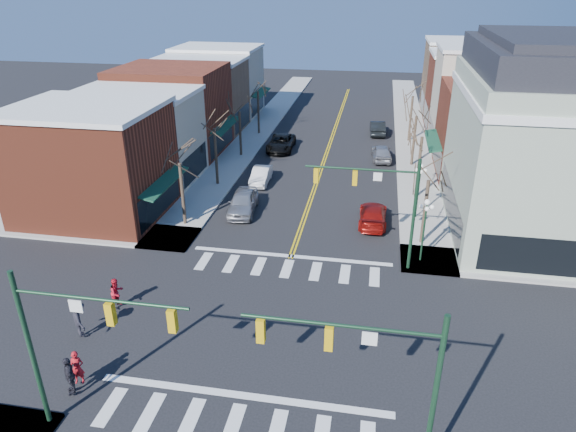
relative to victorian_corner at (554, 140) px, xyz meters
The scene contains 36 objects.
ground 22.95m from the victorian_corner, 138.69° to the right, with size 160.00×160.00×0.00m, color black.
sidewalk_left 26.67m from the victorian_corner, 167.71° to the left, with size 3.50×70.00×0.15m, color #9E9B93.
sidewalk_right 11.56m from the victorian_corner, 144.64° to the left, with size 3.50×70.00×0.15m, color #9E9B93.
bldg_left_brick_a 32.23m from the victorian_corner, behind, with size 10.00×8.50×8.00m, color maroon.
bldg_left_stucco_a 32.52m from the victorian_corner, behind, with size 10.00×7.00×7.50m, color #B8AE97.
bldg_left_brick_b 34.62m from the victorian_corner, 157.89° to the left, with size 10.00×9.00×8.50m, color maroon.
bldg_left_tan 38.51m from the victorian_corner, 146.41° to the left, with size 10.00×7.50×7.80m, color #88674B.
bldg_left_stucco_b 43.26m from the victorian_corner, 137.82° to the left, with size 10.00×8.00×8.20m, color #B8AE97.
bldg_right_brick_a 11.60m from the victorian_corner, 95.08° to the left, with size 10.00×8.50×8.00m, color maroon.
bldg_right_stucco 19.10m from the victorian_corner, 93.01° to the left, with size 10.00×7.00×10.00m, color #B8AE97.
bldg_right_brick_b 26.63m from the victorian_corner, 92.16° to the left, with size 10.00×8.00×8.50m, color maroon.
bldg_right_tan 34.58m from the victorian_corner, 91.66° to the left, with size 10.00×8.00×9.00m, color #88674B.
victorian_corner is the anchor object (origin of this frame).
traffic_mast_near_left 31.14m from the victorian_corner, 135.19° to the right, with size 6.60×0.28×7.20m.
traffic_mast_near_right 24.56m from the victorian_corner, 116.57° to the right, with size 6.60×0.28×7.20m.
traffic_mast_far_right 13.20m from the victorian_corner, 147.05° to the right, with size 6.60×0.28×7.20m.
lamppost_corner 10.89m from the victorian_corner, 144.14° to the right, with size 0.36×0.36×4.33m.
lamppost_midblock 9.10m from the victorian_corner, behind, with size 0.36×0.36×4.33m.
tree_left_a 25.51m from the victorian_corner, behind, with size 0.24×0.24×4.76m, color #382B21.
tree_left_b 25.64m from the victorian_corner, 169.76° to the left, with size 0.24×0.24×5.04m, color #382B21.
tree_left_c 28.20m from the victorian_corner, 153.34° to the left, with size 0.24×0.24×4.55m, color #382B21.
tree_left_d 32.53m from the victorian_corner, 140.54° to the left, with size 0.24×0.24×4.90m, color #382B21.
tree_right_a 9.84m from the victorian_corner, 156.63° to the right, with size 0.24×0.24×4.62m, color #382B21.
tree_right_b 10.12m from the victorian_corner, 150.95° to the left, with size 0.24×0.24×5.18m, color #382B21.
tree_right_c 15.49m from the victorian_corner, 122.94° to the left, with size 0.24×0.24×4.83m, color #382B21.
tree_right_d 22.43m from the victorian_corner, 111.56° to the left, with size 0.24×0.24×4.97m, color #382B21.
car_left_near 22.10m from the victorian_corner, behind, with size 1.97×4.91×1.67m, color #A3A3A8.
car_left_mid 22.83m from the victorian_corner, 165.16° to the left, with size 1.43×4.11×1.36m, color silver.
car_left_far 26.81m from the victorian_corner, 144.53° to the left, with size 2.51×5.44×1.51m, color black.
car_right_near 12.92m from the victorian_corner, behind, with size 1.97×4.84×1.41m, color #9B120E.
car_right_mid 18.58m from the victorian_corner, 128.56° to the left, with size 1.81×4.51×1.54m, color #A4A4A8.
car_right_far 26.26m from the victorian_corner, 116.77° to the left, with size 1.63×4.67×1.54m, color black.
pedestrian_red_a 31.43m from the victorian_corner, 140.34° to the right, with size 0.60×0.40×1.65m, color #AC121A.
pedestrian_red_b 29.06m from the victorian_corner, 150.58° to the right, with size 0.83×0.65×1.71m, color red.
pedestrian_dark_a 31.78m from the victorian_corner, 139.54° to the right, with size 1.08×0.45×1.84m, color black.
pedestrian_dark_b 30.94m from the victorian_corner, 146.84° to the right, with size 1.26×0.73×1.96m, color black.
Camera 1 is at (4.84, -20.84, 16.56)m, focal length 32.00 mm.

